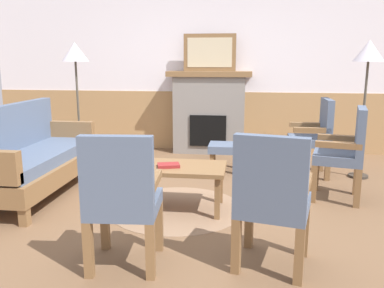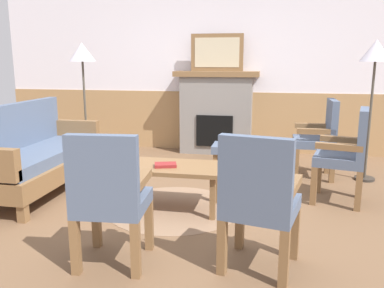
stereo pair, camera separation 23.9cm
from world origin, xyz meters
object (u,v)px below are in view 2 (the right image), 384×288
at_px(framed_picture, 217,52).
at_px(coffee_table, 173,171).
at_px(book_on_table, 165,165).
at_px(armchair_by_window_left, 320,135).
at_px(armchair_front_center, 259,197).
at_px(armchair_near_fireplace, 347,151).
at_px(floor_lamp_by_chairs, 375,60).
at_px(floor_lamp_by_couch, 82,60).
at_px(fireplace, 216,112).
at_px(couch, 37,156).
at_px(armchair_front_left, 109,194).
at_px(footstool, 228,150).

height_order(framed_picture, coffee_table, framed_picture).
bearing_deg(book_on_table, armchair_by_window_left, 42.28).
relative_size(framed_picture, armchair_front_center, 0.82).
bearing_deg(armchair_near_fireplace, floor_lamp_by_chairs, 65.90).
bearing_deg(armchair_by_window_left, framed_picture, 142.16).
height_order(framed_picture, armchair_by_window_left, framed_picture).
xyz_separation_m(armchair_front_center, floor_lamp_by_couch, (-2.50, 2.60, 0.91)).
bearing_deg(framed_picture, fireplace, -90.00).
bearing_deg(framed_picture, floor_lamp_by_couch, -150.40).
distance_m(couch, armchair_near_fireplace, 3.32).
relative_size(couch, armchair_front_center, 1.84).
height_order(book_on_table, armchair_front_center, armchair_front_center).
bearing_deg(armchair_by_window_left, coffee_table, -137.62).
height_order(framed_picture, armchair_front_left, framed_picture).
bearing_deg(armchair_front_center, footstool, 100.44).
bearing_deg(floor_lamp_by_chairs, armchair_front_left, -131.17).
distance_m(armchair_front_left, floor_lamp_by_chairs, 3.54).
bearing_deg(fireplace, armchair_front_left, -93.88).
height_order(footstool, floor_lamp_by_couch, floor_lamp_by_couch).
xyz_separation_m(armchair_by_window_left, floor_lamp_by_chairs, (0.56, -0.01, 0.91)).
height_order(coffee_table, footstool, coffee_table).
relative_size(fireplace, framed_picture, 1.62).
bearing_deg(armchair_front_left, footstool, 78.29).
xyz_separation_m(armchair_by_window_left, armchair_front_center, (-0.67, -2.46, 0.00)).
distance_m(fireplace, floor_lamp_by_chairs, 2.43).
distance_m(book_on_table, footstool, 1.60).
height_order(fireplace, book_on_table, fireplace).
xyz_separation_m(book_on_table, armchair_by_window_left, (1.59, 1.45, 0.08)).
bearing_deg(couch, footstool, 31.55).
bearing_deg(armchair_near_fireplace, couch, -175.40).
bearing_deg(footstool, armchair_by_window_left, -3.81).
distance_m(book_on_table, floor_lamp_by_couch, 2.45).
relative_size(armchair_near_fireplace, armchair_front_center, 1.00).
bearing_deg(coffee_table, footstool, 75.31).
xyz_separation_m(couch, floor_lamp_by_couch, (-0.03, 1.29, 1.05)).
xyz_separation_m(armchair_front_left, armchair_front_center, (1.02, 0.13, 0.00)).
bearing_deg(armchair_by_window_left, armchair_near_fireplace, -79.39).
bearing_deg(armchair_near_fireplace, coffee_table, -163.36).
distance_m(framed_picture, armchair_near_fireplace, 2.77).
distance_m(fireplace, floor_lamp_by_couch, 2.14).
relative_size(fireplace, coffee_table, 1.35).
xyz_separation_m(armchair_by_window_left, floor_lamp_by_couch, (-3.17, 0.14, 0.91)).
distance_m(fireplace, couch, 2.85).
distance_m(couch, book_on_table, 1.58).
xyz_separation_m(footstool, armchair_by_window_left, (1.14, -0.08, 0.25)).
bearing_deg(armchair_front_center, book_on_table, 132.21).
bearing_deg(armchair_front_left, fireplace, 86.12).
bearing_deg(fireplace, armchair_by_window_left, -37.84).
height_order(armchair_front_left, floor_lamp_by_chairs, floor_lamp_by_chairs).
height_order(fireplace, framed_picture, framed_picture).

